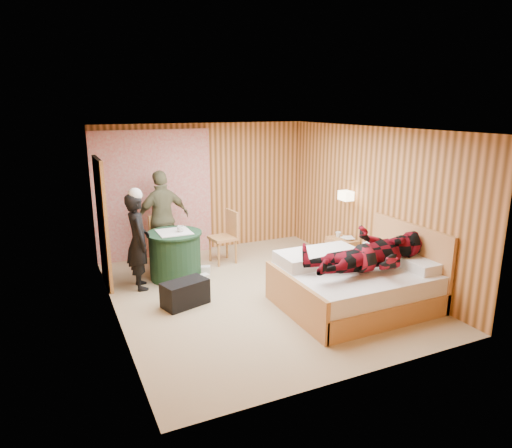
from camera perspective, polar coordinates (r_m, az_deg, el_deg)
name	(u,v)px	position (r m, az deg, el deg)	size (l,w,h in m)	color
floor	(257,293)	(7.17, 0.12, -8.58)	(4.20, 5.00, 0.01)	tan
ceiling	(257,129)	(6.60, 0.13, 11.80)	(4.20, 5.00, 0.01)	silver
wall_back	(204,188)	(9.06, -6.58, 4.52)	(4.20, 0.02, 2.50)	tan
wall_left	(111,230)	(6.22, -17.71, -0.76)	(0.02, 5.00, 2.50)	tan
wall_right	(371,202)	(7.87, 14.13, 2.64)	(0.02, 5.00, 2.50)	tan
curtain	(154,195)	(8.75, -12.66, 3.56)	(2.20, 0.08, 2.40)	beige
doorway	(102,222)	(7.63, -18.68, 0.19)	(0.06, 0.90, 2.05)	black
wall_lamp	(346,196)	(8.11, 11.20, 3.50)	(0.26, 0.24, 0.16)	gold
bed	(356,284)	(6.80, 12.41, -7.30)	(2.08, 1.64, 1.13)	tan
nightstand	(342,252)	(8.33, 10.65, -3.49)	(0.40, 0.54, 0.52)	tan
round_table	(175,255)	(7.75, -10.07, -3.80)	(0.91, 0.91, 0.81)	#1C3E22
chair_far	(163,236)	(8.36, -11.55, -1.53)	(0.53, 0.53, 0.93)	tan
chair_near	(227,232)	(8.39, -3.68, -1.07)	(0.48, 0.48, 0.97)	tan
duffel_bag	(185,293)	(6.76, -8.84, -8.55)	(0.65, 0.35, 0.37)	black
sneaker_left	(201,279)	(7.55, -6.95, -6.90)	(0.30, 0.12, 0.13)	white
sneaker_right	(202,270)	(7.98, -6.77, -5.72)	(0.29, 0.12, 0.13)	white
woman_standing	(138,241)	(7.35, -14.52, -2.12)	(0.56, 0.37, 1.53)	black
man_at_table	(163,218)	(8.33, -11.56, 0.71)	(1.01, 0.42, 1.72)	#686645
man_on_bed	(371,244)	(6.43, 14.16, -2.39)	(1.77, 0.67, 0.86)	maroon
book_lower	(344,239)	(8.21, 10.94, -1.84)	(0.17, 0.22, 0.02)	white
book_upper	(344,238)	(8.21, 10.95, -1.71)	(0.16, 0.22, 0.02)	white
cup_nightstand	(338,234)	(8.34, 10.24, -1.29)	(0.10, 0.10, 0.09)	white
cup_table	(181,229)	(7.60, -9.39, -0.60)	(0.12, 0.12, 0.10)	white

